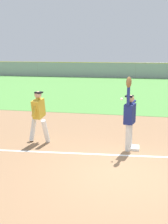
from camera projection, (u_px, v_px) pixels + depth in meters
The scene contains 11 objects.
ground_plane at pixel (124, 173), 6.89m from camera, with size 76.68×76.68×0.00m, color #936D4C.
outfield_grass at pixel (134, 89), 21.33m from camera, with size 44.72×17.73×0.01m, color #549342.
chalk_foul_line at pixel (1, 150), 8.43m from camera, with size 12.00×0.10×0.01m, color white.
first_base at pixel (133, 148), 8.54m from camera, with size 0.38×0.38×0.08m, color white.
fielder at pixel (130, 115), 8.20m from camera, with size 0.36×0.89×2.28m.
runner at pixel (39, 113), 8.97m from camera, with size 0.74×0.84×1.72m.
baseball at pixel (122, 99), 7.91m from camera, with size 0.07×0.07×0.07m, color white.
outfield_fence at pixel (136, 70), 29.63m from camera, with size 44.80×0.08×1.67m.
parked_car_blue at pixel (54, 68), 36.19m from camera, with size 4.41×2.14×1.25m.
parked_car_silver at pixel (100, 69), 34.45m from camera, with size 4.59×2.51×1.25m.
parked_car_green at pixel (151, 69), 33.79m from camera, with size 4.56×2.44×1.25m.
Camera 1 is at (0.23, -6.45, 3.02)m, focal length 43.92 mm.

